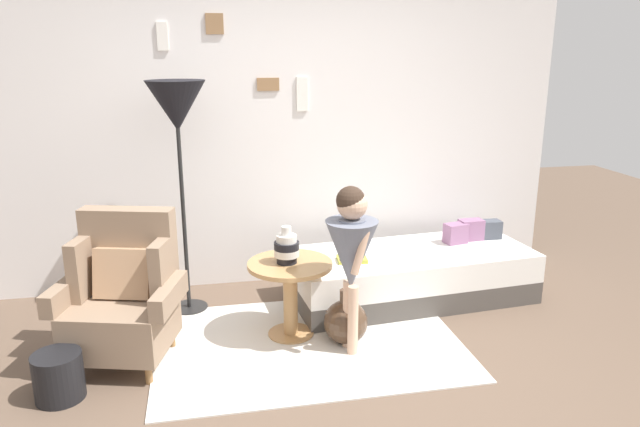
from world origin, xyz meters
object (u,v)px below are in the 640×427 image
object	(u,v)px
vase_striped	(287,248)
person_child	(351,248)
floor_lamp	(177,113)
magazine_basket	(58,376)
daybed	(411,275)
armchair	(123,296)
side_table	(290,283)
demijohn_near	(346,321)
book_on_daybed	(352,259)

from	to	relation	value
vase_striped	person_child	size ratio (longest dim) A/B	0.23
floor_lamp	magazine_basket	size ratio (longest dim) A/B	6.22
person_child	magazine_basket	distance (m)	1.89
vase_striped	daybed	bearing A→B (deg)	22.94
floor_lamp	magazine_basket	xyz separation A→B (m)	(-0.72, -1.09, -1.37)
armchair	side_table	bearing A→B (deg)	5.23
daybed	side_table	size ratio (longest dim) A/B	3.36
floor_lamp	armchair	bearing A→B (deg)	-118.86
daybed	person_child	bearing A→B (deg)	-132.96
daybed	magazine_basket	bearing A→B (deg)	-158.87
daybed	demijohn_near	distance (m)	0.94
armchair	floor_lamp	distance (m)	1.33
vase_striped	demijohn_near	bearing A→B (deg)	-25.10
armchair	demijohn_near	world-z (taller)	armchair
side_table	magazine_basket	bearing A→B (deg)	-160.51
floor_lamp	magazine_basket	world-z (taller)	floor_lamp
vase_striped	book_on_daybed	bearing A→B (deg)	31.25
armchair	demijohn_near	size ratio (longest dim) A/B	2.50
book_on_daybed	demijohn_near	xyz separation A→B (m)	(-0.17, -0.51, -0.26)
armchair	floor_lamp	bearing A→B (deg)	61.14
armchair	vase_striped	world-z (taller)	armchair
armchair	magazine_basket	world-z (taller)	armchair
side_table	magazine_basket	distance (m)	1.54
daybed	book_on_daybed	bearing A→B (deg)	-166.83
side_table	book_on_daybed	distance (m)	0.62
magazine_basket	book_on_daybed	bearing A→B (deg)	23.16
armchair	book_on_daybed	world-z (taller)	armchair
daybed	magazine_basket	xyz separation A→B (m)	(-2.48, -0.96, -0.06)
floor_lamp	person_child	bearing A→B (deg)	-39.71
daybed	vase_striped	bearing A→B (deg)	-157.06
book_on_daybed	magazine_basket	distance (m)	2.14
side_table	book_on_daybed	bearing A→B (deg)	32.17
vase_striped	demijohn_near	distance (m)	0.65
vase_striped	floor_lamp	size ratio (longest dim) A/B	0.15
side_table	person_child	size ratio (longest dim) A/B	0.52
demijohn_near	magazine_basket	world-z (taller)	demijohn_near
armchair	book_on_daybed	xyz separation A→B (m)	(1.61, 0.43, -0.02)
vase_striped	magazine_basket	size ratio (longest dim) A/B	0.92
book_on_daybed	armchair	bearing A→B (deg)	-165.10
book_on_daybed	magazine_basket	size ratio (longest dim) A/B	0.79
armchair	side_table	xyz separation A→B (m)	(1.09, 0.10, -0.05)
vase_striped	side_table	bearing A→B (deg)	3.70
armchair	vase_striped	distance (m)	1.09
book_on_daybed	floor_lamp	bearing A→B (deg)	168.10
side_table	daybed	bearing A→B (deg)	23.29
vase_striped	magazine_basket	xyz separation A→B (m)	(-1.41, -0.50, -0.51)
person_child	demijohn_near	bearing A→B (deg)	91.05
person_child	magazine_basket	bearing A→B (deg)	-173.28
floor_lamp	demijohn_near	distance (m)	1.88
armchair	demijohn_near	xyz separation A→B (m)	(1.44, -0.08, -0.28)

